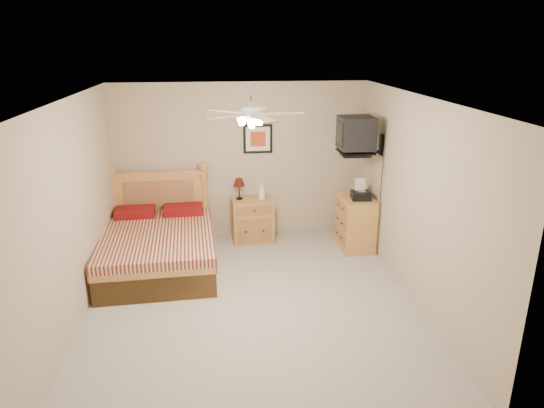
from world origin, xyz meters
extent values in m
plane|color=#9F9990|center=(0.00, 0.00, 0.00)|extent=(4.50, 4.50, 0.00)
cube|color=white|center=(0.00, 0.00, 2.50)|extent=(4.00, 4.50, 0.04)
cube|color=tan|center=(0.00, 2.25, 1.25)|extent=(4.00, 0.04, 2.50)
cube|color=tan|center=(0.00, -2.25, 1.25)|extent=(4.00, 0.04, 2.50)
cube|color=tan|center=(-2.00, 0.00, 1.25)|extent=(0.04, 4.50, 2.50)
cube|color=tan|center=(2.00, 0.00, 1.25)|extent=(0.04, 4.50, 2.50)
cube|color=#A97236|center=(0.15, 2.00, 0.35)|extent=(0.68, 0.53, 0.70)
imported|color=white|center=(0.30, 1.96, 0.83)|extent=(0.12, 0.12, 0.27)
cube|color=black|center=(0.27, 2.23, 1.62)|extent=(0.46, 0.04, 0.46)
cube|color=#C68942|center=(1.73, 1.53, 0.41)|extent=(0.51, 0.71, 0.82)
imported|color=#B8A991|center=(1.71, 1.80, 0.84)|extent=(0.27, 0.33, 0.03)
imported|color=gray|center=(1.73, 1.80, 0.86)|extent=(0.26, 0.31, 0.02)
camera|label=1|loc=(-0.34, -5.31, 3.10)|focal=32.00mm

